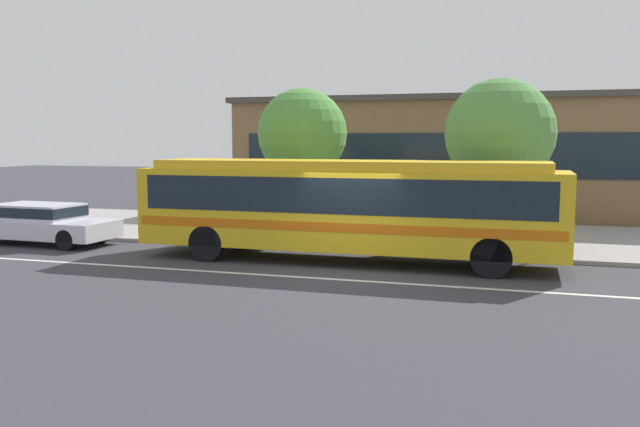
{
  "coord_description": "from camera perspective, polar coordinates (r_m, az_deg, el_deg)",
  "views": [
    {
      "loc": [
        4.11,
        -15.81,
        3.29
      ],
      "look_at": [
        -1.2,
        1.61,
        1.3
      ],
      "focal_mm": 37.22,
      "sensor_mm": 36.0,
      "label": 1
    }
  ],
  "objects": [
    {
      "name": "lane_stripe_center",
      "position": [
        15.91,
        1.63,
        -5.69
      ],
      "size": [
        56.0,
        0.16,
        0.01
      ],
      "primitive_type": "cube",
      "color": "silver",
      "rests_on": "ground_plane"
    },
    {
      "name": "sidewalk_slab",
      "position": [
        23.31,
        6.65,
        -1.77
      ],
      "size": [
        60.0,
        8.0,
        0.12
      ],
      "primitive_type": "cube",
      "color": "#999291",
      "rests_on": "ground_plane"
    },
    {
      "name": "pedestrian_waiting_near_sign",
      "position": [
        20.24,
        13.62,
        -0.18
      ],
      "size": [
        0.45,
        0.45,
        1.66
      ],
      "color": "#69654E",
      "rests_on": "sidewalk_slab"
    },
    {
      "name": "transit_bus",
      "position": [
        18.02,
        2.34,
        0.9
      ],
      "size": [
        11.52,
        2.51,
        2.77
      ],
      "color": "gold",
      "rests_on": "ground_plane"
    },
    {
      "name": "street_tree_near_stop",
      "position": [
        22.38,
        -1.54,
        6.86
      ],
      "size": [
        3.01,
        3.01,
        4.93
      ],
      "color": "brown",
      "rests_on": "sidewalk_slab"
    },
    {
      "name": "pedestrian_walking_along_curb",
      "position": [
        21.85,
        -7.1,
        0.47
      ],
      "size": [
        0.46,
        0.46,
        1.69
      ],
      "color": "#363439",
      "rests_on": "sidewalk_slab"
    },
    {
      "name": "street_tree_mid_block",
      "position": [
        20.92,
        15.19,
        6.64
      ],
      "size": [
        3.32,
        3.32,
        5.07
      ],
      "color": "brown",
      "rests_on": "sidewalk_slab"
    },
    {
      "name": "ground_plane",
      "position": [
        16.66,
        2.36,
        -5.15
      ],
      "size": [
        120.0,
        120.0,
        0.0
      ],
      "primitive_type": "plane",
      "color": "#39383F"
    },
    {
      "name": "sedan_behind_bus",
      "position": [
        23.06,
        -22.85,
        -0.64
      ],
      "size": [
        4.77,
        2.03,
        1.29
      ],
      "color": "silver",
      "rests_on": "ground_plane"
    },
    {
      "name": "station_building",
      "position": [
        30.62,
        13.04,
        4.8
      ],
      "size": [
        20.93,
        7.1,
        5.2
      ],
      "color": "olive",
      "rests_on": "ground_plane"
    },
    {
      "name": "bus_stop_sign",
      "position": [
        19.09,
        18.46,
        1.15
      ],
      "size": [
        0.16,
        0.43,
        2.47
      ],
      "color": "gray",
      "rests_on": "sidewalk_slab"
    }
  ]
}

